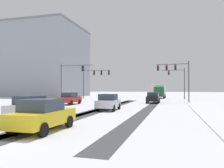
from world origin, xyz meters
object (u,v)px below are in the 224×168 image
object	(u,v)px
traffic_signal_near_right	(175,72)
traffic_signal_far_right	(178,78)
traffic_signal_near_left	(70,76)
car_black_lead	(153,98)
car_red_second	(70,98)
box_truck_delivery	(160,91)
car_silver_fourth	(31,107)
office_building_far_left_block	(36,62)
car_white_third	(108,102)
traffic_signal_far_left	(94,76)
bus_oncoming	(155,89)
car_yellow_cab_fifth	(43,115)

from	to	relation	value
traffic_signal_near_right	traffic_signal_far_right	bearing A→B (deg)	86.26
traffic_signal_far_right	traffic_signal_near_left	world-z (taller)	same
traffic_signal_far_right	traffic_signal_near_right	xyz separation A→B (m)	(-0.78, -11.98, 0.42)
car_black_lead	car_red_second	distance (m)	12.29
traffic_signal_near_right	car_black_lead	xyz separation A→B (m)	(-3.30, -2.96, -3.94)
traffic_signal_near_left	box_truck_delivery	bearing A→B (deg)	51.05
car_black_lead	car_silver_fourth	bearing A→B (deg)	-110.51
office_building_far_left_block	car_white_third	bearing A→B (deg)	-47.48
traffic_signal_near_left	traffic_signal_near_right	distance (m)	17.59
car_white_third	office_building_far_left_block	world-z (taller)	office_building_far_left_block
traffic_signal_far_left	office_building_far_left_block	size ratio (longest dim) A/B	0.25
car_red_second	bus_oncoming	distance (m)	35.68
traffic_signal_near_left	car_black_lead	size ratio (longest dim) A/B	1.58
traffic_signal_far_right	car_silver_fourth	world-z (taller)	traffic_signal_far_right
traffic_signal_near_right	car_yellow_cab_fifth	world-z (taller)	traffic_signal_near_right
car_white_third	office_building_far_left_block	xyz separation A→B (m)	(-32.14, 35.05, 9.16)
box_truck_delivery	traffic_signal_near_right	bearing A→B (deg)	-78.35
car_red_second	car_yellow_cab_fifth	distance (m)	19.02
traffic_signal_near_left	bus_oncoming	distance (m)	30.39
car_black_lead	car_white_third	world-z (taller)	same
car_silver_fourth	office_building_far_left_block	distance (m)	51.53
traffic_signal_far_left	car_black_lead	size ratio (longest dim) A/B	1.58
traffic_signal_near_left	car_white_third	size ratio (longest dim) A/B	1.56
traffic_signal_far_right	car_yellow_cab_fifth	size ratio (longest dim) A/B	1.58
car_white_third	box_truck_delivery	size ratio (longest dim) A/B	0.56
car_silver_fourth	box_truck_delivery	distance (m)	38.68
car_red_second	box_truck_delivery	bearing A→B (deg)	66.16
traffic_signal_far_left	car_red_second	world-z (taller)	traffic_signal_far_left
box_truck_delivery	bus_oncoming	bearing A→B (deg)	100.90
car_white_third	office_building_far_left_block	size ratio (longest dim) A/B	0.16
traffic_signal_far_right	car_black_lead	bearing A→B (deg)	-105.27
traffic_signal_far_left	office_building_far_left_block	bearing A→B (deg)	152.33
traffic_signal_near_right	car_yellow_cab_fifth	distance (m)	27.76
car_black_lead	car_red_second	bearing A→B (deg)	-150.78
car_black_lead	car_yellow_cab_fifth	xyz separation A→B (m)	(-3.60, -23.63, 0.00)
traffic_signal_far_left	box_truck_delivery	world-z (taller)	traffic_signal_far_left
car_silver_fourth	box_truck_delivery	world-z (taller)	box_truck_delivery
bus_oncoming	box_truck_delivery	xyz separation A→B (m)	(1.93, -10.04, -0.36)
car_black_lead	car_silver_fourth	size ratio (longest dim) A/B	0.99
bus_oncoming	office_building_far_left_block	distance (m)	35.11
traffic_signal_far_left	office_building_far_left_block	xyz separation A→B (m)	(-22.15, 11.62, 5.18)
traffic_signal_near_right	car_black_lead	bearing A→B (deg)	-138.04
car_red_second	car_black_lead	bearing A→B (deg)	29.22
car_white_third	bus_oncoming	size ratio (longest dim) A/B	0.38
traffic_signal_far_left	car_white_third	bearing A→B (deg)	-66.92
box_truck_delivery	car_yellow_cab_fifth	bearing A→B (deg)	-95.01
traffic_signal_near_left	car_white_third	distance (m)	17.46
traffic_signal_far_left	bus_oncoming	world-z (taller)	traffic_signal_far_left
traffic_signal_far_right	traffic_signal_near_right	size ratio (longest dim) A/B	1.00
car_yellow_cab_fifth	box_truck_delivery	xyz separation A→B (m)	(3.69, 42.13, 0.82)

